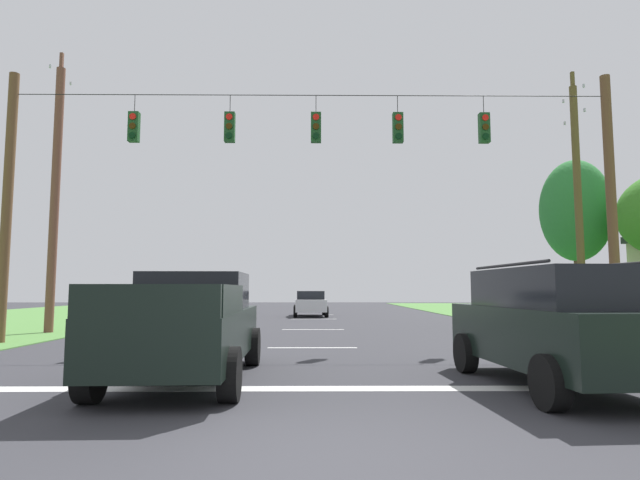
{
  "coord_description": "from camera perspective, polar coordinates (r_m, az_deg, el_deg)",
  "views": [
    {
      "loc": [
        0.07,
        -5.1,
        1.63
      ],
      "look_at": [
        0.24,
        12.7,
        3.32
      ],
      "focal_mm": 29.21,
      "sensor_mm": 36.0,
      "label": 1
    }
  ],
  "objects": [
    {
      "name": "lane_dash_0",
      "position": [
        14.83,
        -0.85,
        -11.71
      ],
      "size": [
        2.5,
        0.15,
        0.01
      ],
      "primitive_type": "cube",
      "rotation": [
        0.0,
        0.0,
        1.57
      ],
      "color": "white",
      "rests_on": "ground"
    },
    {
      "name": "utility_pole_mid_right",
      "position": [
        21.57,
        26.43,
        3.97
      ],
      "size": [
        0.27,
        1.63,
        9.85
      ],
      "color": "brown",
      "rests_on": "ground"
    },
    {
      "name": "stop_bar_stripe",
      "position": [
        8.89,
        -1.05,
        -15.96
      ],
      "size": [
        15.73,
        0.45,
        0.01
      ],
      "primitive_type": "cube",
      "color": "white",
      "rests_on": "ground"
    },
    {
      "name": "distant_car_crossing_white",
      "position": [
        26.22,
        -16.91,
        -7.02
      ],
      "size": [
        4.4,
        2.22,
        1.52
      ],
      "color": "silver",
      "rests_on": "ground"
    },
    {
      "name": "overhead_signal_span",
      "position": [
        16.27,
        -0.95,
        5.61
      ],
      "size": [
        19.08,
        0.31,
        8.43
      ],
      "color": "brown",
      "rests_on": "ground"
    },
    {
      "name": "suv_black",
      "position": [
        9.67,
        24.44,
        -8.32
      ],
      "size": [
        2.45,
        4.91,
        2.05
      ],
      "color": "black",
      "rests_on": "ground"
    },
    {
      "name": "lane_dash_2",
      "position": [
        28.79,
        -0.7,
        -8.65
      ],
      "size": [
        2.5,
        0.15,
        0.01
      ],
      "primitive_type": "cube",
      "rotation": [
        0.0,
        0.0,
        1.57
      ],
      "color": "white",
      "rests_on": "ground"
    },
    {
      "name": "distant_car_oncoming",
      "position": [
        31.77,
        -1.07,
        -6.93
      ],
      "size": [
        2.14,
        4.36,
        1.52
      ],
      "color": "silver",
      "rests_on": "ground"
    },
    {
      "name": "tree_roadside_far_right",
      "position": [
        25.88,
        26.21,
        2.85
      ],
      "size": [
        3.04,
        3.04,
        7.4
      ],
      "color": "brown",
      "rests_on": "ground"
    },
    {
      "name": "lane_dash_3",
      "position": [
        33.68,
        -0.68,
        -8.18
      ],
      "size": [
        2.5,
        0.15,
        0.01
      ],
      "primitive_type": "cube",
      "rotation": [
        0.0,
        0.0,
        1.57
      ],
      "color": "white",
      "rests_on": "ground"
    },
    {
      "name": "ground_plane",
      "position": [
        5.36,
        -1.41,
        -23.15
      ],
      "size": [
        120.0,
        120.0,
        0.0
      ],
      "primitive_type": "plane",
      "color": "#333338"
    },
    {
      "name": "lane_dash_1",
      "position": [
        21.37,
        -0.76,
        -9.78
      ],
      "size": [
        2.5,
        0.15,
        0.01
      ],
      "primitive_type": "cube",
      "rotation": [
        0.0,
        0.0,
        1.57
      ],
      "color": "white",
      "rests_on": "ground"
    },
    {
      "name": "utility_pole_near_left",
      "position": [
        22.35,
        -27.03,
        4.5
      ],
      "size": [
        0.33,
        1.72,
        10.86
      ],
      "color": "brown",
      "rests_on": "ground"
    },
    {
      "name": "pickup_truck",
      "position": [
        9.9,
        -14.12,
        -9.1
      ],
      "size": [
        2.41,
        5.45,
        1.95
      ],
      "color": "black",
      "rests_on": "ground"
    },
    {
      "name": "lane_dash_4",
      "position": [
        46.23,
        -0.65,
        -7.43
      ],
      "size": [
        2.5,
        0.15,
        0.01
      ],
      "primitive_type": "cube",
      "rotation": [
        0.0,
        0.0,
        1.57
      ],
      "color": "white",
      "rests_on": "ground"
    }
  ]
}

